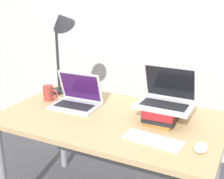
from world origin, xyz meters
The scene contains 9 objects.
wall_back centered at (0.00, 1.41, 1.35)m, with size 8.00×0.05×2.70m.
desk centered at (0.00, 0.40, 0.64)m, with size 1.35×0.79×0.71m.
laptop_left centered at (-0.28, 0.46, 0.76)m, with size 0.31×0.23×0.23m.
book_stack centered at (0.30, 0.47, 0.76)m, with size 0.19×0.26×0.09m.
laptop_on_books centered at (0.31, 0.51, 0.86)m, with size 0.33×0.25×0.24m.
wireless_keyboard centered at (0.33, 0.22, 0.72)m, with size 0.32×0.14×0.01m.
mouse centered at (0.58, 0.23, 0.73)m, with size 0.07×0.11×0.03m.
mug centered at (-0.52, 0.47, 0.77)m, with size 0.12×0.07×0.10m.
desk_lamp centered at (-0.49, 0.62, 1.19)m, with size 0.23×0.20×0.63m.
Camera 1 is at (0.78, -1.18, 1.50)m, focal length 50.00 mm.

